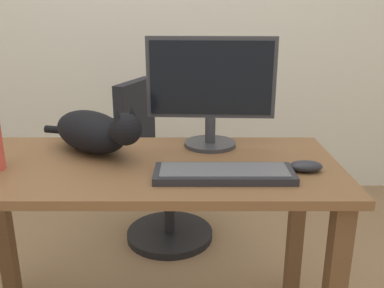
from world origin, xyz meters
name	(u,v)px	position (x,y,z in m)	size (l,w,h in m)	color
back_wall	(165,0)	(0.00, 1.50, 1.30)	(6.00, 0.04, 2.60)	beige
desk	(141,195)	(0.00, 0.00, 0.61)	(1.38, 0.61, 0.73)	brown
office_chair	(161,175)	(0.01, 0.77, 0.37)	(0.51, 0.48, 0.88)	black
monitor	(212,88)	(0.25, 0.19, 0.96)	(0.48, 0.20, 0.42)	#333338
keyboard	(225,173)	(0.28, -0.13, 0.74)	(0.44, 0.15, 0.03)	#232328
cat	(95,131)	(-0.18, 0.12, 0.81)	(0.46, 0.45, 0.20)	black
computer_mouse	(307,166)	(0.55, -0.08, 0.75)	(0.11, 0.06, 0.04)	#232328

